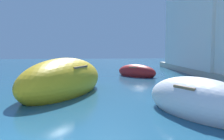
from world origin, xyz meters
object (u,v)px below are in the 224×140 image
at_px(moored_boat_3, 63,81).
at_px(waterfront_building_annex, 219,13).
at_px(moored_boat_5, 198,102).
at_px(moored_boat_6, 137,72).

bearing_deg(moored_boat_3, waterfront_building_annex, -30.09).
height_order(moored_boat_3, waterfront_building_annex, waterfront_building_annex).
xyz_separation_m(moored_boat_5, waterfront_building_annex, (7.31, 12.51, 4.55)).
height_order(moored_boat_6, waterfront_building_annex, waterfront_building_annex).
distance_m(moored_boat_3, waterfront_building_annex, 15.35).
relative_size(moored_boat_5, waterfront_building_annex, 0.44).
xyz_separation_m(moored_boat_6, waterfront_building_annex, (7.35, 2.18, 4.67)).
height_order(moored_boat_3, moored_boat_5, moored_boat_3).
bearing_deg(waterfront_building_annex, moored_boat_3, -144.67).
xyz_separation_m(moored_boat_5, moored_boat_6, (-0.03, 10.33, -0.12)).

